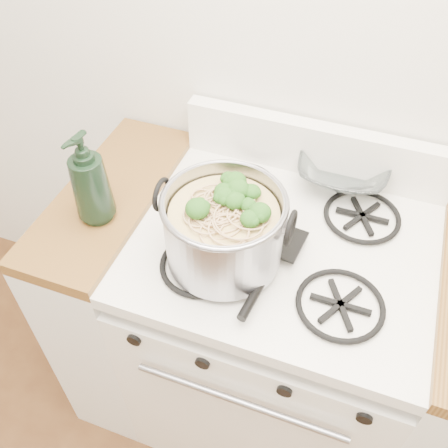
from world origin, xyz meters
TOP-DOWN VIEW (x-y plane):
  - gas_range at (0.00, 1.26)m, footprint 0.76×0.66m
  - counter_left at (-0.51, 1.26)m, footprint 0.25×0.65m
  - stock_pot at (-0.13, 1.15)m, footprint 0.32×0.29m
  - spatula at (0.00, 1.24)m, footprint 0.32×0.34m
  - glass_bowl at (0.09, 1.54)m, footprint 0.10×0.10m
  - bottle at (-0.48, 1.17)m, footprint 0.12×0.12m

SIDE VIEW (x-z plane):
  - gas_range at x=0.00m, z-range -0.03..0.90m
  - counter_left at x=-0.51m, z-range 0.00..0.92m
  - spatula at x=0.00m, z-range 0.92..0.95m
  - glass_bowl at x=0.09m, z-range 0.92..0.95m
  - stock_pot at x=-0.13m, z-range 0.92..1.11m
  - bottle at x=-0.48m, z-range 0.92..1.18m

